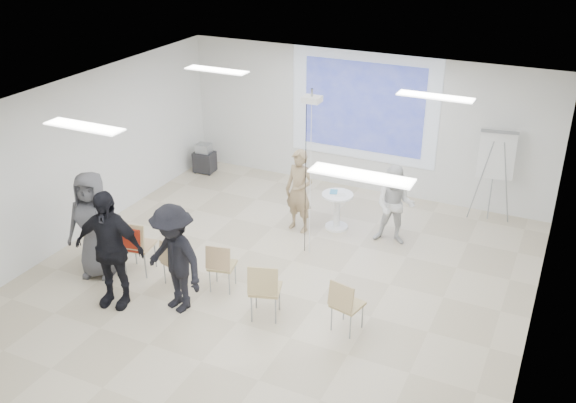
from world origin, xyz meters
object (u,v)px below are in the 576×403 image
at_px(audience_left, 108,241).
at_px(audience_outer, 93,219).
at_px(pedestal_table, 337,209).
at_px(chair_right_far, 345,302).
at_px(chair_left_mid, 136,243).
at_px(player_right, 395,201).
at_px(av_cart, 204,159).
at_px(laptop, 178,260).
at_px(audience_mid, 174,252).
at_px(flipchart_easel, 497,156).
at_px(chair_right_inner, 264,287).
at_px(player_left, 299,186).
at_px(chair_left_inner, 173,259).
at_px(chair_center, 221,263).
at_px(chair_far_left, 99,234).

relative_size(audience_left, audience_outer, 1.06).
height_order(pedestal_table, chair_right_far, chair_right_far).
bearing_deg(chair_left_mid, pedestal_table, 40.92).
relative_size(player_right, av_cart, 2.41).
relative_size(laptop, audience_mid, 0.15).
height_order(pedestal_table, flipchart_easel, flipchart_easel).
bearing_deg(chair_right_inner, player_left, 87.30).
height_order(player_right, chair_left_inner, player_right).
bearing_deg(audience_mid, chair_left_inner, 145.81).
relative_size(chair_right_far, audience_left, 0.39).
xyz_separation_m(player_left, player_right, (1.78, 0.28, -0.08)).
height_order(chair_center, audience_mid, audience_mid).
bearing_deg(chair_right_far, player_right, 105.66).
bearing_deg(chair_far_left, player_left, 54.14).
relative_size(chair_right_far, audience_outer, 0.42).
distance_m(player_right, chair_right_inner, 3.34).
height_order(chair_right_inner, chair_right_far, chair_right_inner).
xyz_separation_m(pedestal_table, audience_mid, (-1.26, -3.56, 0.59)).
bearing_deg(chair_left_inner, pedestal_table, 77.70).
bearing_deg(chair_left_inner, chair_far_left, -164.68).
relative_size(chair_far_left, chair_right_far, 1.12).
relative_size(laptop, audience_left, 0.14).
distance_m(chair_left_mid, chair_right_far, 3.73).
xyz_separation_m(audience_mid, av_cart, (-2.54, 4.86, -0.68)).
relative_size(player_left, audience_left, 0.83).
bearing_deg(laptop, player_left, -94.87).
height_order(player_right, chair_right_far, player_right).
distance_m(player_left, audience_left, 3.85).
relative_size(chair_right_inner, flipchart_easel, 0.52).
bearing_deg(chair_center, chair_right_far, -16.92).
relative_size(chair_right_inner, laptop, 3.23).
xyz_separation_m(player_right, audience_mid, (-2.40, -3.48, 0.17)).
xyz_separation_m(chair_left_inner, chair_right_far, (2.97, 0.01, 0.03)).
height_order(chair_right_inner, audience_outer, audience_outer).
bearing_deg(chair_center, chair_left_inner, -179.16).
bearing_deg(player_left, chair_right_far, -42.92).
height_order(chair_center, chair_right_far, chair_right_far).
bearing_deg(audience_outer, pedestal_table, 31.18).
xyz_separation_m(player_left, flipchart_easel, (3.23, 1.95, 0.46)).
bearing_deg(chair_right_inner, av_cart, 113.50).
distance_m(player_left, chair_left_mid, 3.21).
bearing_deg(flipchart_easel, av_cart, 173.15).
distance_m(chair_left_mid, laptop, 0.80).
bearing_deg(laptop, player_right, -117.76).
bearing_deg(laptop, chair_center, -156.33).
distance_m(pedestal_table, av_cart, 4.02).
bearing_deg(audience_outer, laptop, -2.51).
relative_size(chair_left_inner, laptop, 2.73).
height_order(pedestal_table, chair_right_inner, chair_right_inner).
relative_size(chair_far_left, chair_left_mid, 0.98).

